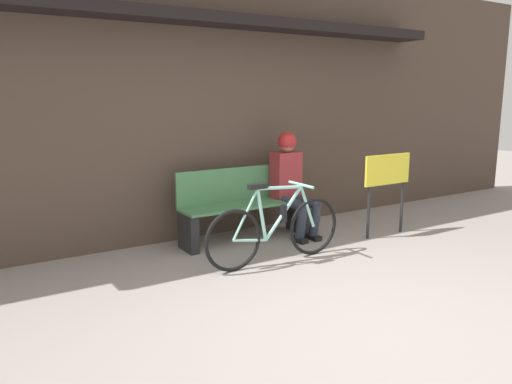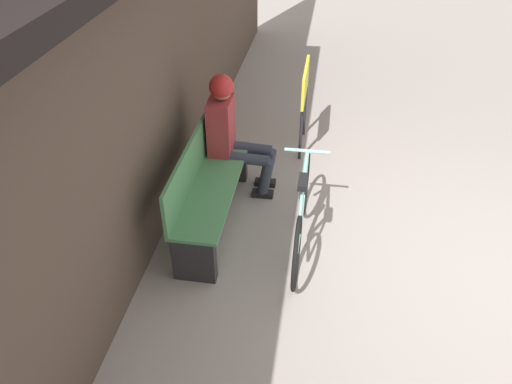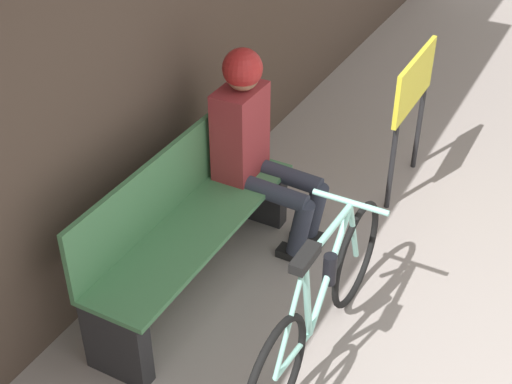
{
  "view_description": "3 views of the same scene",
  "coord_description": "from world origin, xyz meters",
  "views": [
    {
      "loc": [
        -2.53,
        -2.63,
        1.69
      ],
      "look_at": [
        0.33,
        1.9,
        0.64
      ],
      "focal_mm": 35.0,
      "sensor_mm": 36.0,
      "label": 1
    },
    {
      "loc": [
        -3.2,
        1.26,
        3.06
      ],
      "look_at": [
        0.17,
        1.78,
        0.56
      ],
      "focal_mm": 35.0,
      "sensor_mm": 36.0,
      "label": 2
    },
    {
      "loc": [
        -2.18,
        0.45,
        2.84
      ],
      "look_at": [
        0.54,
        1.91,
        0.68
      ],
      "focal_mm": 50.0,
      "sensor_mm": 36.0,
      "label": 3
    }
  ],
  "objects": [
    {
      "name": "park_bench_near",
      "position": [
        0.39,
        2.27,
        0.39
      ],
      "size": [
        1.59,
        0.42,
        0.85
      ],
      "color": "#477F51",
      "rests_on": "ground_plane"
    },
    {
      "name": "bicycle",
      "position": [
        0.24,
        1.39,
        0.35
      ],
      "size": [
        1.6,
        0.4,
        0.84
      ],
      "color": "black",
      "rests_on": "ground_plane"
    },
    {
      "name": "signboard",
      "position": [
        1.94,
        1.51,
        0.72
      ],
      "size": [
        0.71,
        0.04,
        0.99
      ],
      "color": "#232326",
      "rests_on": "ground_plane"
    },
    {
      "name": "storefront_wall",
      "position": [
        0.0,
        2.7,
        1.66
      ],
      "size": [
        12.0,
        0.56,
        3.2
      ],
      "color": "#4C3D33",
      "rests_on": "ground_plane"
    },
    {
      "name": "person_seated",
      "position": [
        0.98,
        2.15,
        0.71
      ],
      "size": [
        0.34,
        0.65,
        1.25
      ],
      "color": "#2D3342",
      "rests_on": "ground_plane"
    }
  ]
}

